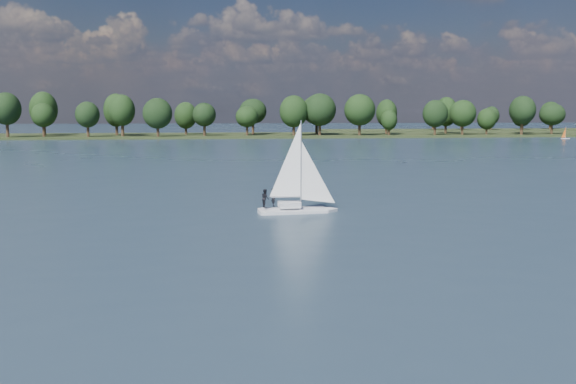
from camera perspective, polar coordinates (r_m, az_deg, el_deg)
The scene contains 6 objects.
ground at distance 115.70m, azimuth -7.44°, elevation 2.73°, with size 700.00×700.00×0.00m, color #233342.
far_shore at distance 227.53m, azimuth -7.40°, elevation 4.91°, with size 660.00×40.00×1.50m, color black.
far_shore_back at distance 318.43m, azimuth 22.90°, elevation 5.04°, with size 220.00×30.00×1.40m, color black.
sailboat at distance 56.16m, azimuth 0.48°, elevation 0.52°, with size 6.60×2.44×8.49m.
dinghy_orange at distance 226.40m, azimuth 23.44°, elevation 4.61°, with size 2.63×1.10×4.16m.
treeline at distance 223.09m, azimuth -8.07°, elevation 6.96°, with size 562.50×73.91×18.85m.
Camera 1 is at (0.31, -15.36, 8.92)m, focal length 40.00 mm.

